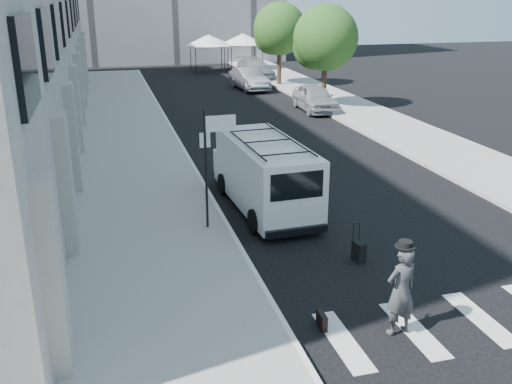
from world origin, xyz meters
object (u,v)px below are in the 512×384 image
cargo_van (264,173)px  parked_car_c (255,69)px  parked_car_a (315,98)px  businessman (401,291)px  parked_car_b (249,79)px  suitcase (359,251)px  briefcase (322,320)px

cargo_van → parked_car_c: 29.28m
cargo_van → parked_car_a: (7.26, 14.62, -0.38)m
businessman → parked_car_b: bearing=-110.0°
parked_car_c → cargo_van: bearing=-105.5°
businessman → suitcase: bearing=-112.1°
briefcase → suitcase: (2.07, 2.68, 0.10)m
briefcase → suitcase: suitcase is taller
suitcase → parked_car_c: (5.96, 32.81, 0.51)m
parked_car_b → parked_car_c: 5.53m
parked_car_a → parked_car_b: (-1.80, 8.52, -0.01)m
parked_car_b → businessman: bearing=-104.8°
parked_car_c → parked_car_a: bearing=-91.2°
suitcase → businessman: bearing=-111.0°
suitcase → cargo_van: cargo_van is taller
cargo_van → suitcase: bearing=-76.5°
suitcase → parked_car_c: size_ratio=0.19×
cargo_van → parked_car_b: 23.77m
suitcase → parked_car_b: size_ratio=0.22×
businessman → parked_car_a: bearing=-117.7°
suitcase → cargo_van: bearing=96.2°
suitcase → cargo_van: (-1.30, 4.45, 0.88)m
parked_car_a → parked_car_c: 13.74m
briefcase → parked_car_c: bearing=80.5°
parked_car_b → parked_car_c: parked_car_c is taller
parked_car_a → suitcase: bearing=-104.8°
briefcase → parked_car_a: (8.03, 21.75, 0.60)m
businessman → parked_car_b: businessman is taller
suitcase → parked_car_c: 33.35m
briefcase → parked_car_a: bearing=72.9°
briefcase → parked_car_a: parked_car_a is taller
parked_car_a → parked_car_c: size_ratio=0.84×
briefcase → cargo_van: 7.24m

